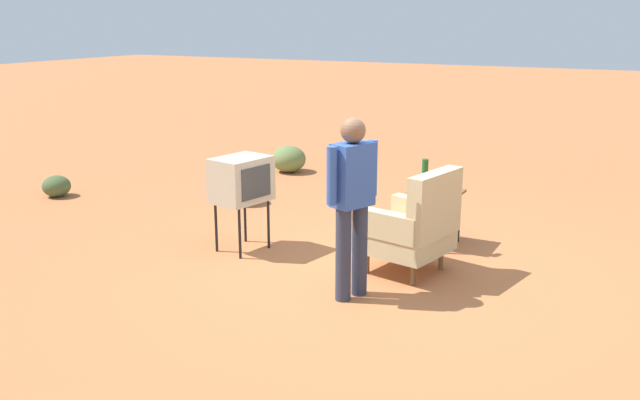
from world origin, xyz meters
TOP-DOWN VIEW (x-y plane):
  - ground_plane at (0.00, 0.00)m, footprint 60.00×60.00m
  - armchair at (-0.22, 0.27)m, footprint 0.91×0.92m
  - side_table at (-1.18, 0.15)m, footprint 0.56×0.56m
  - tv_on_stand at (-0.04, -1.63)m, footprint 0.68×0.55m
  - person_standing at (0.61, -0.02)m, footprint 0.54×0.34m
  - bottle_wine_green at (-1.34, -0.02)m, footprint 0.07×0.07m
  - bottle_short_clear at (-0.99, 0.08)m, footprint 0.06×0.06m
  - flower_vase at (-0.94, 0.34)m, footprint 0.15×0.09m
  - shrub_mid at (-1.67, -2.71)m, footprint 0.46×0.46m
  - shrub_far at (-3.66, -3.15)m, footprint 0.56×0.56m
  - shrub_lone at (-0.76, -5.26)m, footprint 0.39×0.39m

SIDE VIEW (x-z plane):
  - ground_plane at x=0.00m, z-range 0.00..0.00m
  - shrub_lone at x=-0.76m, z-range 0.00..0.30m
  - shrub_mid at x=-1.67m, z-range 0.00..0.36m
  - shrub_far at x=-3.66m, z-range 0.00..0.43m
  - armchair at x=-0.22m, z-range -0.03..1.03m
  - side_table at x=-1.18m, z-range 0.22..0.82m
  - bottle_short_clear at x=-0.99m, z-range 0.61..0.81m
  - flower_vase at x=-0.94m, z-range 0.62..0.89m
  - bottle_wine_green at x=-1.34m, z-range 0.61..0.93m
  - tv_on_stand at x=-0.04m, z-range 0.27..1.30m
  - person_standing at x=0.61m, z-range 0.12..1.76m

